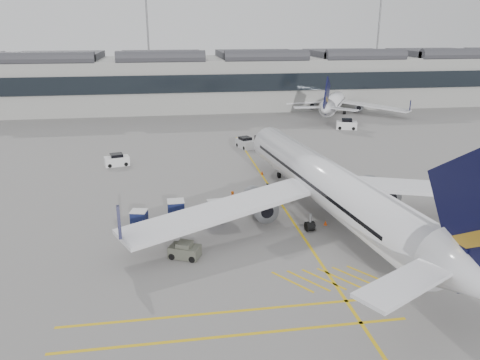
{
  "coord_description": "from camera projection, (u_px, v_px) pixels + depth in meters",
  "views": [
    {
      "loc": [
        -1.49,
        -36.15,
        17.81
      ],
      "look_at": [
        5.08,
        5.16,
        4.0
      ],
      "focal_mm": 35.0,
      "sensor_mm": 36.0,
      "label": 1
    }
  ],
  "objects": [
    {
      "name": "light_masts",
      "position": [
        162.0,
        40.0,
        115.56
      ],
      "size": [
        113.0,
        0.6,
        25.45
      ],
      "color": "slate",
      "rests_on": "ground"
    },
    {
      "name": "terminal",
      "position": [
        171.0,
        80.0,
        105.23
      ],
      "size": [
        200.0,
        20.45,
        12.4
      ],
      "color": "#9E9E99",
      "rests_on": "ground"
    },
    {
      "name": "safety_cone_nose",
      "position": [
        262.0,
        173.0,
        58.84
      ],
      "size": [
        0.34,
        0.34,
        0.48
      ],
      "primitive_type": "cone",
      "color": "#F24C0A",
      "rests_on": "ground"
    },
    {
      "name": "service_van_left",
      "position": [
        117.0,
        160.0,
        62.47
      ],
      "size": [
        3.46,
        2.29,
        1.63
      ],
      "rotation": [
        0.0,
        0.0,
        0.24
      ],
      "color": "silver",
      "rests_on": "ground"
    },
    {
      "name": "ramp_agent_a",
      "position": [
        233.0,
        200.0,
        47.81
      ],
      "size": [
        0.8,
        0.74,
        1.83
      ],
      "primitive_type": "imported",
      "rotation": [
        0.0,
        0.0,
        0.6
      ],
      "color": "#E5570C",
      "rests_on": "ground"
    },
    {
      "name": "baggage_cart_d",
      "position": [
        139.0,
        218.0,
        43.29
      ],
      "size": [
        1.8,
        1.6,
        1.63
      ],
      "rotation": [
        0.0,
        0.0,
        -0.24
      ],
      "color": "gray",
      "rests_on": "ground"
    },
    {
      "name": "belt_loader",
      "position": [
        273.0,
        195.0,
        50.25
      ],
      "size": [
        4.48,
        2.33,
        1.77
      ],
      "rotation": [
        0.0,
        0.0,
        0.27
      ],
      "color": "silver",
      "rests_on": "ground"
    },
    {
      "name": "ramp_agent_b",
      "position": [
        202.0,
        215.0,
        44.14
      ],
      "size": [
        0.85,
        0.69,
        1.64
      ],
      "primitive_type": "imported",
      "rotation": [
        0.0,
        0.0,
        3.06
      ],
      "color": "#F1460C",
      "rests_on": "ground"
    },
    {
      "name": "baggage_cart_b",
      "position": [
        176.0,
        209.0,
        45.31
      ],
      "size": [
        1.77,
        1.48,
        1.81
      ],
      "rotation": [
        0.0,
        0.0,
        0.04
      ],
      "color": "gray",
      "rests_on": "ground"
    },
    {
      "name": "service_van_mid",
      "position": [
        245.0,
        143.0,
        71.6
      ],
      "size": [
        2.64,
        3.66,
        1.7
      ],
      "rotation": [
        0.0,
        0.0,
        1.9
      ],
      "color": "silver",
      "rests_on": "ground"
    },
    {
      "name": "service_van_right",
      "position": [
        347.0,
        125.0,
        84.62
      ],
      "size": [
        4.01,
        2.86,
        1.86
      ],
      "rotation": [
        0.0,
        0.0,
        -0.32
      ],
      "color": "silver",
      "rests_on": "ground"
    },
    {
      "name": "baggage_cart_c",
      "position": [
        209.0,
        215.0,
        44.12
      ],
      "size": [
        1.65,
        1.4,
        1.63
      ],
      "rotation": [
        0.0,
        0.0,
        -0.08
      ],
      "color": "gray",
      "rests_on": "ground"
    },
    {
      "name": "airliner_main",
      "position": [
        330.0,
        186.0,
        44.24
      ],
      "size": [
        39.93,
        43.85,
        11.68
      ],
      "rotation": [
        0.0,
        0.0,
        0.12
      ],
      "color": "white",
      "rests_on": "ground"
    },
    {
      "name": "pushback_tug",
      "position": [
        185.0,
        251.0,
        37.64
      ],
      "size": [
        2.78,
        2.31,
        1.34
      ],
      "rotation": [
        0.0,
        0.0,
        -0.43
      ],
      "color": "#505246",
      "rests_on": "ground"
    },
    {
      "name": "baggage_cart_a",
      "position": [
        217.0,
        210.0,
        44.8
      ],
      "size": [
        1.93,
        1.62,
        1.94
      ],
      "rotation": [
        0.0,
        0.0,
        0.06
      ],
      "color": "gray",
      "rests_on": "ground"
    },
    {
      "name": "ground",
      "position": [
        191.0,
        246.0,
        39.7
      ],
      "size": [
        220.0,
        220.0,
        0.0
      ],
      "primitive_type": "plane",
      "color": "gray",
      "rests_on": "ground"
    },
    {
      "name": "safety_cone_engine",
      "position": [
        326.0,
        223.0,
        43.87
      ],
      "size": [
        0.34,
        0.34,
        0.47
      ],
      "primitive_type": "cone",
      "color": "#F24C0A",
      "rests_on": "ground"
    },
    {
      "name": "airliner_far",
      "position": [
        336.0,
        100.0,
        100.22
      ],
      "size": [
        27.98,
        30.86,
        9.01
      ],
      "rotation": [
        0.0,
        0.0,
        -0.48
      ],
      "color": "white",
      "rests_on": "ground"
    },
    {
      "name": "apron_markings",
      "position": [
        278.0,
        199.0,
        50.57
      ],
      "size": [
        0.25,
        60.0,
        0.01
      ],
      "primitive_type": "cube",
      "color": "gold",
      "rests_on": "ground"
    }
  ]
}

